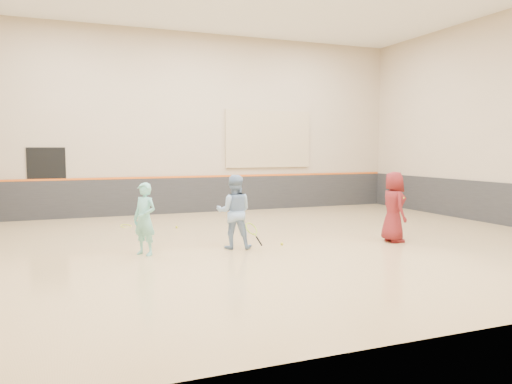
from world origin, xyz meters
name	(u,v)px	position (x,y,z in m)	size (l,w,h in m)	color
room	(257,208)	(0.00, 0.00, 0.81)	(15.04, 12.04, 6.22)	tan
wainscot_back	(192,195)	(0.00, 5.97, 0.60)	(14.90, 0.04, 1.20)	#232326
wainscot_right	(503,204)	(7.47, 0.00, 0.60)	(0.04, 11.90, 1.20)	#232326
accent_stripe	(192,177)	(0.00, 5.96, 1.22)	(14.90, 0.03, 0.06)	#D85914
acoustic_panel	(268,139)	(2.80, 5.95, 2.50)	(3.20, 0.08, 2.00)	tan
doorway	(47,184)	(-4.50, 5.98, 1.10)	(1.10, 0.05, 2.20)	black
girl	(145,219)	(-2.56, -0.24, 0.74)	(0.54, 0.35, 1.48)	#77CFC1
instructor	(234,212)	(-0.65, -0.28, 0.80)	(0.78, 0.61, 1.60)	#82A2CA
young_man	(394,207)	(3.04, -0.91, 0.82)	(0.80, 0.52, 1.63)	maroon
held_racket	(251,229)	(-0.34, -0.52, 0.44)	(0.48, 0.48, 0.58)	#9DCA2C
spare_racket	(126,223)	(-2.46, 3.67, 0.09)	(0.71, 0.71, 0.18)	#AFC32A
ball_under_racket	(282,244)	(0.45, -0.37, 0.03)	(0.07, 0.07, 0.07)	gold
ball_in_hand	(403,198)	(3.15, -1.11, 1.04)	(0.07, 0.07, 0.07)	#CFEA36
ball_beside_spare	(177,227)	(-1.22, 2.87, 0.03)	(0.07, 0.07, 0.07)	gold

